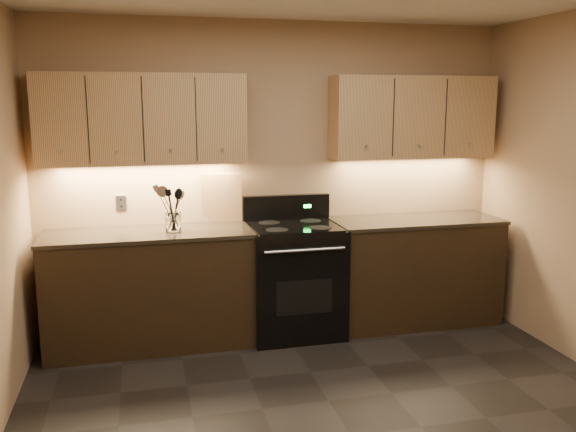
% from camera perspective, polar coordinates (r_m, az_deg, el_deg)
% --- Properties ---
extents(wall_back, '(4.00, 0.04, 2.60)m').
position_cam_1_polar(wall_back, '(5.26, -1.12, 3.73)').
color(wall_back, '#9B785B').
rests_on(wall_back, ground).
extents(counter_left, '(1.62, 0.62, 0.93)m').
position_cam_1_polar(counter_left, '(5.01, -12.76, -6.65)').
color(counter_left, black).
rests_on(counter_left, ground).
extents(counter_right, '(1.46, 0.62, 0.93)m').
position_cam_1_polar(counter_right, '(5.52, 11.69, -4.98)').
color(counter_right, black).
rests_on(counter_right, ground).
extents(stove, '(0.76, 0.68, 1.14)m').
position_cam_1_polar(stove, '(5.14, 0.57, -5.79)').
color(stove, black).
rests_on(stove, ground).
extents(upper_cab_left, '(1.60, 0.30, 0.70)m').
position_cam_1_polar(upper_cab_left, '(4.94, -13.44, 8.81)').
color(upper_cab_left, tan).
rests_on(upper_cab_left, wall_back).
extents(upper_cab_right, '(1.44, 0.30, 0.70)m').
position_cam_1_polar(upper_cab_right, '(5.46, 11.55, 9.04)').
color(upper_cab_right, tan).
rests_on(upper_cab_right, wall_back).
extents(outlet_plate, '(0.08, 0.01, 0.12)m').
position_cam_1_polar(outlet_plate, '(5.15, -15.35, 1.18)').
color(outlet_plate, '#B2B5BA').
rests_on(outlet_plate, wall_back).
extents(utensil_crock, '(0.13, 0.13, 0.15)m').
position_cam_1_polar(utensil_crock, '(4.86, -10.69, -0.61)').
color(utensil_crock, white).
rests_on(utensil_crock, counter_left).
extents(cutting_board, '(0.35, 0.17, 0.42)m').
position_cam_1_polar(cutting_board, '(5.15, -6.21, 1.71)').
color(cutting_board, tan).
rests_on(cutting_board, counter_left).
extents(wooden_spoon, '(0.19, 0.11, 0.32)m').
position_cam_1_polar(wooden_spoon, '(4.82, -11.18, 0.58)').
color(wooden_spoon, tan).
rests_on(wooden_spoon, utensil_crock).
extents(black_spoon, '(0.12, 0.08, 0.33)m').
position_cam_1_polar(black_spoon, '(4.86, -10.80, 0.65)').
color(black_spoon, black).
rests_on(black_spoon, utensil_crock).
extents(black_turner, '(0.14, 0.10, 0.34)m').
position_cam_1_polar(black_turner, '(4.82, -10.61, 0.66)').
color(black_turner, black).
rests_on(black_turner, utensil_crock).
extents(steel_spatula, '(0.26, 0.16, 0.39)m').
position_cam_1_polar(steel_spatula, '(4.84, -10.47, 1.06)').
color(steel_spatula, silver).
rests_on(steel_spatula, utensil_crock).
extents(steel_skimmer, '(0.21, 0.09, 0.36)m').
position_cam_1_polar(steel_skimmer, '(4.83, -10.24, 0.79)').
color(steel_skimmer, silver).
rests_on(steel_skimmer, utensil_crock).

